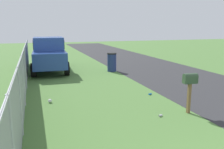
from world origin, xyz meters
The scene contains 7 objects.
mailbox centered at (4.73, -1.37, 1.02)m, with size 0.24×0.46×1.29m.
pickup_truck centered at (13.53, 2.34, 1.10)m, with size 5.23×2.22×2.09m.
trash_bin centered at (12.27, -1.28, 0.57)m, with size 0.57×0.57×1.14m.
fence_section centered at (8.36, 3.62, 0.95)m, with size 17.19×0.07×1.77m.
litter_can_midfield_a centered at (6.94, -1.15, 0.03)m, with size 0.07×0.07×0.12m, color blue.
litter_can_by_mailbox centered at (4.72, -0.37, 0.03)m, with size 0.07×0.07×0.12m, color silver.
litter_bag_near_hydrant centered at (7.17, 2.77, 0.07)m, with size 0.14×0.14×0.14m, color silver.
Camera 1 is at (-1.37, 3.22, 2.74)m, focal length 38.18 mm.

